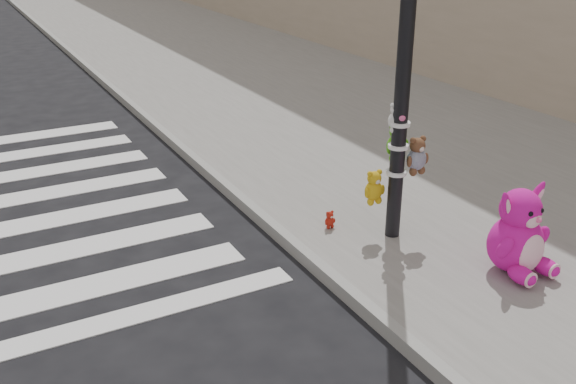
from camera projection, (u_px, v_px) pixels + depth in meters
sidewalk_near at (263, 75)px, 14.93m from camera, size 7.00×80.00×0.14m
curb_edge at (115, 92)px, 13.43m from camera, size 0.12×80.00×0.15m
signal_pole at (402, 95)px, 6.61m from camera, size 0.70×0.50×4.00m
pink_bunny at (519, 237)px, 6.33m from camera, size 0.66×0.69×0.93m
red_teddy at (330, 220)px, 7.33m from camera, size 0.15×0.11×0.21m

